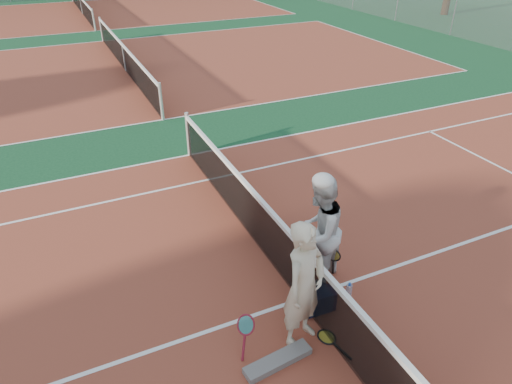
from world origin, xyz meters
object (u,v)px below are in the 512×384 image
racket_spare (327,337)px  sports_bag_purple (323,298)px  racket_black_held (333,263)px  sports_bag_navy (316,301)px  water_bottle (349,293)px  player_a (304,286)px  net_main (302,274)px  player_b (319,232)px  racket_red (246,333)px

racket_spare → sports_bag_purple: (0.28, 0.56, 0.13)m
racket_black_held → racket_spare: racket_black_held is taller
sports_bag_navy → water_bottle: sports_bag_navy is taller
player_a → net_main: bearing=35.9°
sports_bag_navy → player_b: bearing=59.1°
player_a → player_b: (0.81, 0.96, -0.02)m
racket_red → sports_bag_navy: 1.23m
player_b → racket_red: size_ratio=3.52×
net_main → racket_red: (-1.10, -0.46, -0.25)m
player_a → sports_bag_navy: bearing=13.8°
sports_bag_navy → racket_red: bearing=-170.6°
racket_red → sports_bag_navy: racket_red is taller
racket_red → sports_bag_purple: racket_red is taller
net_main → player_b: (0.46, 0.32, 0.42)m
net_main → racket_red: bearing=-157.1°
water_bottle → racket_red: bearing=-175.1°
player_a → water_bottle: 1.32m
player_a → sports_bag_navy: 0.98m
player_a → sports_bag_purple: (0.60, 0.40, -0.80)m
racket_spare → sports_bag_purple: bearing=-38.2°
net_main → sports_bag_purple: bearing=-42.7°
net_main → racket_red: net_main is taller
player_a → racket_red: (-0.75, 0.17, -0.69)m
player_a → player_b: 1.25m
player_b → racket_black_held: 0.69m
racket_spare → sports_bag_purple: size_ratio=1.63×
player_b → racket_black_held: player_b is taller
player_a → racket_black_held: 1.51m
racket_black_held → sports_bag_navy: bearing=-1.3°
sports_bag_purple → net_main: bearing=137.3°
racket_red → racket_black_held: bearing=-33.3°
water_bottle → racket_spare: bearing=-144.6°
sports_bag_purple → racket_spare: bearing=-116.6°
net_main → sports_bag_navy: (0.11, -0.26, -0.34)m
water_bottle → net_main: bearing=154.5°
racket_red → racket_black_held: size_ratio=0.89×
net_main → sports_bag_navy: bearing=-67.7°
player_a → racket_spare: size_ratio=3.16×
player_b → water_bottle: bearing=76.1°
racket_black_held → sports_bag_navy: size_ratio=1.40×
net_main → player_a: 0.85m
sports_bag_purple → water_bottle: bearing=-10.9°
racket_red → racket_spare: racket_red is taller
player_a → racket_red: size_ratio=3.60×
racket_spare → sports_bag_navy: size_ratio=1.42×
net_main → racket_spare: 0.94m
player_a → sports_bag_purple: size_ratio=5.16×
sports_bag_navy → sports_bag_purple: 0.15m
racket_spare → sports_bag_navy: 0.57m
player_b → racket_black_held: size_ratio=3.14×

